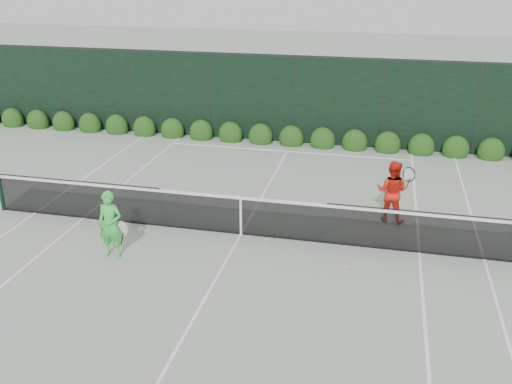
# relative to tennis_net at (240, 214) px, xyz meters

# --- Properties ---
(ground) EXTENTS (80.00, 80.00, 0.00)m
(ground) POSITION_rel_tennis_net_xyz_m (0.02, 0.00, -0.53)
(ground) COLOR gray
(ground) RESTS_ON ground
(tennis_net) EXTENTS (12.90, 0.10, 1.07)m
(tennis_net) POSITION_rel_tennis_net_xyz_m (0.00, 0.00, 0.00)
(tennis_net) COLOR black
(tennis_net) RESTS_ON ground
(player_woman) EXTENTS (0.63, 0.37, 1.52)m
(player_woman) POSITION_rel_tennis_net_xyz_m (-2.47, -1.65, 0.23)
(player_woman) COLOR green
(player_woman) RESTS_ON ground
(player_man) EXTENTS (0.94, 0.76, 1.57)m
(player_man) POSITION_rel_tennis_net_xyz_m (3.46, 1.58, 0.26)
(player_man) COLOR red
(player_man) RESTS_ON ground
(court_lines) EXTENTS (11.03, 23.83, 0.01)m
(court_lines) POSITION_rel_tennis_net_xyz_m (0.02, 0.00, -0.53)
(court_lines) COLOR white
(court_lines) RESTS_ON ground
(windscreen_fence) EXTENTS (32.00, 21.07, 3.06)m
(windscreen_fence) POSITION_rel_tennis_net_xyz_m (0.02, -2.71, 0.98)
(windscreen_fence) COLOR black
(windscreen_fence) RESTS_ON ground
(hedge_row) EXTENTS (31.66, 0.65, 0.94)m
(hedge_row) POSITION_rel_tennis_net_xyz_m (0.02, 7.15, -0.30)
(hedge_row) COLOR #14350E
(hedge_row) RESTS_ON ground
(tennis_balls) EXTENTS (2.02, 2.28, 0.07)m
(tennis_balls) POSITION_rel_tennis_net_xyz_m (1.19, -0.01, -0.50)
(tennis_balls) COLOR #CEEF35
(tennis_balls) RESTS_ON ground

